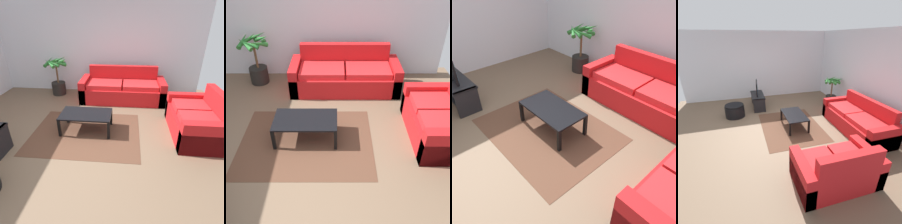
% 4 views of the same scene
% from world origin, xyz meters
% --- Properties ---
extents(ground_plane, '(6.60, 6.60, 0.00)m').
position_xyz_m(ground_plane, '(0.00, 0.00, 0.00)').
color(ground_plane, brown).
extents(wall_back, '(6.00, 0.06, 2.70)m').
position_xyz_m(wall_back, '(0.00, 3.00, 1.35)').
color(wall_back, silver).
rests_on(wall_back, ground).
extents(couch_main, '(2.29, 0.90, 0.90)m').
position_xyz_m(couch_main, '(0.73, 2.28, 0.30)').
color(couch_main, red).
rests_on(couch_main, ground).
extents(tv_stand, '(1.10, 0.45, 0.50)m').
position_xyz_m(tv_stand, '(-1.76, -0.23, 0.33)').
color(tv_stand, black).
rests_on(tv_stand, ground).
extents(coffee_table, '(1.03, 0.59, 0.40)m').
position_xyz_m(coffee_table, '(0.05, 0.63, 0.35)').
color(coffee_table, black).
rests_on(coffee_table, ground).
extents(area_rug, '(2.20, 1.70, 0.01)m').
position_xyz_m(area_rug, '(0.05, 0.53, 0.00)').
color(area_rug, '#513323').
rests_on(area_rug, ground).
extents(potted_palm, '(0.66, 0.68, 1.12)m').
position_xyz_m(potted_palm, '(-1.22, 2.56, 0.47)').
color(potted_palm, black).
rests_on(potted_palm, ground).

